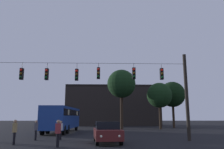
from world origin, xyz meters
name	(u,v)px	position (x,y,z in m)	size (l,w,h in m)	color
ground_plane	(94,131)	(0.00, 24.50, 0.00)	(168.00, 168.00, 0.00)	black
overhead_signal_span	(89,88)	(0.04, 12.51, 4.20)	(16.43, 0.44, 7.09)	black
city_bus	(63,117)	(-3.85, 22.46, 1.87)	(2.91, 11.08, 3.00)	navy
car_near_right	(107,132)	(1.50, 11.09, 0.80)	(2.15, 4.45, 1.52)	#511919
pedestrian_crossing_left	(36,129)	(-4.26, 13.21, 0.89)	(0.27, 0.38, 1.59)	black
pedestrian_crossing_center	(58,132)	(-1.63, 9.00, 0.94)	(0.30, 0.40, 1.67)	black
pedestrian_crossing_right	(61,129)	(-2.27, 13.26, 0.86)	(0.29, 0.39, 1.54)	black
pedestrian_near_bus	(15,131)	(-4.79, 10.20, 0.94)	(0.30, 0.39, 1.67)	black
corner_building	(113,106)	(3.22, 46.02, 4.32)	(20.27, 9.88, 8.64)	black
tree_left_silhouette	(159,95)	(9.92, 28.97, 5.17)	(3.92, 3.92, 7.16)	#2D2116
tree_behind_building	(121,84)	(3.95, 28.84, 6.92)	(4.43, 4.43, 9.19)	#2D2116
tree_right_far	(172,94)	(13.22, 32.96, 5.72)	(4.43, 4.43, 7.96)	#2D2116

